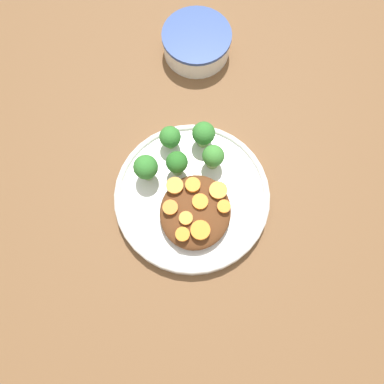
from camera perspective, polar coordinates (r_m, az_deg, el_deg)
The scene contains 18 objects.
ground_plane at distance 0.59m, azimuth -0.00°, elevation -1.03°, with size 4.00×4.00×0.00m, color brown.
plate at distance 0.58m, azimuth -0.00°, elevation -0.65°, with size 0.24×0.24×0.03m.
dip_bowl at distance 0.70m, azimuth 0.70°, elevation 21.92°, with size 0.12×0.12×0.04m.
stew_mound at distance 0.55m, azimuth 0.51°, elevation -3.03°, with size 0.10×0.11×0.03m, color #5B3319.
broccoli_floret_0 at distance 0.58m, azimuth 1.47°, elevation 8.85°, with size 0.04×0.04×0.05m.
broccoli_floret_1 at distance 0.55m, azimuth -2.30°, elevation 4.42°, with size 0.03×0.03×0.05m.
broccoli_floret_2 at distance 0.56m, azimuth 3.24°, elevation 5.39°, with size 0.03×0.03×0.05m.
broccoli_floret_3 at distance 0.55m, azimuth -7.04°, elevation 3.69°, with size 0.04×0.04×0.05m.
broccoli_floret_4 at distance 0.58m, azimuth -3.35°, elevation 8.30°, with size 0.03×0.03×0.04m.
carrot_slice_0 at distance 0.54m, azimuth 0.30°, elevation 1.05°, with size 0.02×0.02×0.01m, color orange.
carrot_slice_1 at distance 0.53m, azimuth -1.68°, elevation -6.41°, with size 0.02×0.02×0.00m, color orange.
carrot_slice_2 at distance 0.53m, azimuth 1.28°, elevation -5.83°, with size 0.03×0.03×0.01m, color orange.
carrot_slice_3 at distance 0.53m, azimuth -3.33°, elevation -2.36°, with size 0.02×0.02×0.01m, color orange.
carrot_slice_4 at distance 0.54m, azimuth 4.01°, elevation 0.28°, with size 0.03×0.03×0.00m, color orange.
carrot_slice_5 at distance 0.54m, azimuth 1.24°, elevation -1.47°, with size 0.02×0.02×0.01m, color orange.
carrot_slice_6 at distance 0.54m, azimuth -2.65°, elevation 0.97°, with size 0.03×0.03×0.00m, color orange.
carrot_slice_7 at distance 0.53m, azimuth -0.83°, elevation -4.02°, with size 0.02×0.02×0.00m, color orange.
carrot_slice_8 at distance 0.54m, azimuth 4.88°, elevation -2.19°, with size 0.02×0.02×0.00m, color orange.
Camera 1 is at (0.03, -0.16, 0.57)m, focal length 35.00 mm.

